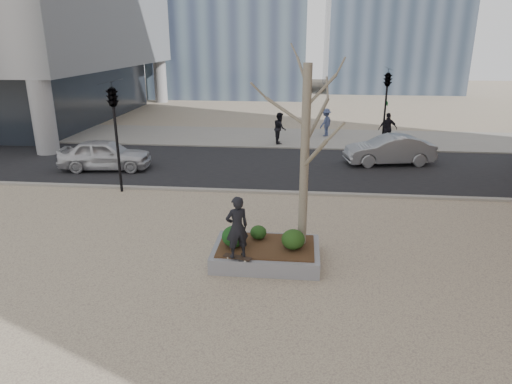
# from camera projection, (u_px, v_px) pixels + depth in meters

# --- Properties ---
(ground) EXTENTS (120.00, 120.00, 0.00)m
(ground) POSITION_uv_depth(u_px,v_px,m) (232.00, 259.00, 13.21)
(ground) COLOR tan
(ground) RESTS_ON ground
(street) EXTENTS (60.00, 8.00, 0.02)m
(street) POSITION_uv_depth(u_px,v_px,m) (262.00, 166.00, 22.62)
(street) COLOR black
(street) RESTS_ON ground
(far_sidewalk) EXTENTS (60.00, 6.00, 0.02)m
(far_sidewalk) POSITION_uv_depth(u_px,v_px,m) (272.00, 137.00, 29.21)
(far_sidewalk) COLOR gray
(far_sidewalk) RESTS_ON ground
(planter) EXTENTS (3.00, 2.00, 0.45)m
(planter) POSITION_uv_depth(u_px,v_px,m) (266.00, 254.00, 13.04)
(planter) COLOR gray
(planter) RESTS_ON ground
(planter_mulch) EXTENTS (2.70, 1.70, 0.04)m
(planter_mulch) POSITION_uv_depth(u_px,v_px,m) (266.00, 246.00, 12.96)
(planter_mulch) COLOR #382314
(planter_mulch) RESTS_ON planter
(sycamore_tree) EXTENTS (2.80, 2.80, 6.60)m
(sycamore_tree) POSITION_uv_depth(u_px,v_px,m) (306.00, 129.00, 12.07)
(sycamore_tree) COLOR gray
(sycamore_tree) RESTS_ON planter_mulch
(shrub_left) EXTENTS (0.70, 0.70, 0.60)m
(shrub_left) POSITION_uv_depth(u_px,v_px,m) (234.00, 236.00, 12.83)
(shrub_left) COLOR black
(shrub_left) RESTS_ON planter_mulch
(shrub_middle) EXTENTS (0.48, 0.48, 0.41)m
(shrub_middle) POSITION_uv_depth(u_px,v_px,m) (258.00, 232.00, 13.32)
(shrub_middle) COLOR black
(shrub_middle) RESTS_ON planter_mulch
(shrub_right) EXTENTS (0.66, 0.66, 0.56)m
(shrub_right) POSITION_uv_depth(u_px,v_px,m) (293.00, 239.00, 12.68)
(shrub_right) COLOR #1A3912
(shrub_right) RESTS_ON planter_mulch
(skateboard) EXTENTS (0.80, 0.41, 0.08)m
(skateboard) POSITION_uv_depth(u_px,v_px,m) (237.00, 258.00, 12.23)
(skateboard) COLOR black
(skateboard) RESTS_ON planter
(skateboarder) EXTENTS (0.74, 0.66, 1.71)m
(skateboarder) POSITION_uv_depth(u_px,v_px,m) (237.00, 227.00, 11.94)
(skateboarder) COLOR black
(skateboarder) RESTS_ON skateboard
(police_car) EXTENTS (4.46, 2.18, 1.46)m
(police_car) POSITION_uv_depth(u_px,v_px,m) (105.00, 154.00, 21.90)
(police_car) COLOR silver
(police_car) RESTS_ON street
(car_silver) EXTENTS (4.56, 2.25, 1.44)m
(car_silver) POSITION_uv_depth(u_px,v_px,m) (389.00, 150.00, 22.84)
(car_silver) COLOR gray
(car_silver) RESTS_ON street
(pedestrian_a) EXTENTS (0.82, 0.99, 1.85)m
(pedestrian_a) POSITION_uv_depth(u_px,v_px,m) (280.00, 128.00, 27.18)
(pedestrian_a) COLOR black
(pedestrian_a) RESTS_ON far_sidewalk
(pedestrian_b) EXTENTS (1.16, 1.32, 1.77)m
(pedestrian_b) POSITION_uv_depth(u_px,v_px,m) (326.00, 122.00, 29.25)
(pedestrian_b) COLOR #404C74
(pedestrian_b) RESTS_ON far_sidewalk
(pedestrian_c) EXTENTS (1.15, 0.60, 1.88)m
(pedestrian_c) POSITION_uv_depth(u_px,v_px,m) (388.00, 129.00, 26.90)
(pedestrian_c) COLOR black
(pedestrian_c) RESTS_ON far_sidewalk
(traffic_light_near) EXTENTS (0.60, 2.48, 4.50)m
(traffic_light_near) POSITION_uv_depth(u_px,v_px,m) (117.00, 138.00, 18.29)
(traffic_light_near) COLOR black
(traffic_light_near) RESTS_ON ground
(traffic_light_far) EXTENTS (0.60, 2.48, 4.50)m
(traffic_light_far) POSITION_uv_depth(u_px,v_px,m) (385.00, 109.00, 25.60)
(traffic_light_far) COLOR black
(traffic_light_far) RESTS_ON ground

